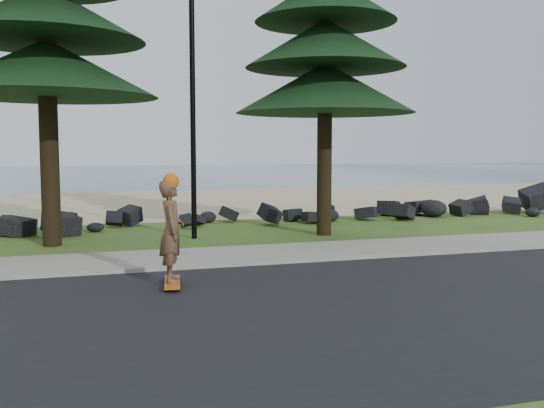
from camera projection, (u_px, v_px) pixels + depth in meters
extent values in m
plane|color=#355B1C|center=(221.00, 259.00, 12.84)|extent=(160.00, 160.00, 0.00)
cube|color=black|center=(290.00, 313.00, 8.56)|extent=(160.00, 7.00, 0.02)
cube|color=gray|center=(231.00, 265.00, 11.98)|extent=(160.00, 0.20, 0.10)
cube|color=#9F9285|center=(219.00, 256.00, 13.03)|extent=(160.00, 2.00, 0.08)
cube|color=tan|center=(149.00, 203.00, 26.63)|extent=(160.00, 15.00, 0.01)
cube|color=#355A66|center=(112.00, 173.00, 61.33)|extent=(160.00, 58.00, 0.01)
cylinder|color=black|center=(326.00, 10.00, 16.01)|extent=(0.40, 0.40, 12.00)
cylinder|color=black|center=(192.00, 84.00, 15.53)|extent=(0.14, 0.14, 8.00)
cube|color=#C1560B|center=(172.00, 282.00, 10.16)|extent=(0.40, 1.05, 0.03)
imported|color=brown|center=(172.00, 231.00, 10.09)|extent=(0.49, 0.68, 1.71)
sphere|color=#CC5A0B|center=(171.00, 182.00, 10.01)|extent=(0.27, 0.27, 0.27)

